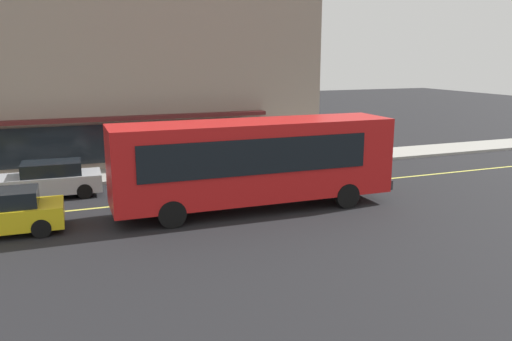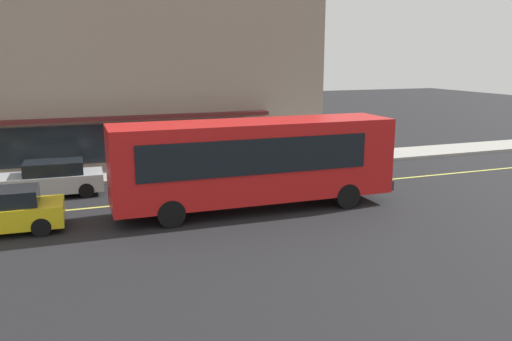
% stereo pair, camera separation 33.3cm
% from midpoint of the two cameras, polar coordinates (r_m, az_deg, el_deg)
% --- Properties ---
extents(ground, '(120.00, 120.00, 0.00)m').
position_cam_midpoint_polar(ground, '(22.33, -5.57, -2.97)').
color(ground, black).
extents(sidewalk, '(80.00, 2.89, 0.15)m').
position_cam_midpoint_polar(sidewalk, '(27.33, -8.43, -0.01)').
color(sidewalk, '#9E9B93').
rests_on(sidewalk, ground).
extents(lane_centre_stripe, '(36.00, 0.16, 0.01)m').
position_cam_midpoint_polar(lane_centre_stripe, '(22.33, -5.57, -2.96)').
color(lane_centre_stripe, '#D8D14C').
rests_on(lane_centre_stripe, ground).
extents(storefront_building, '(24.77, 11.45, 9.93)m').
position_cam_midpoint_polar(storefront_building, '(33.09, -16.66, 10.31)').
color(storefront_building, gray).
rests_on(storefront_building, ground).
extents(bus, '(11.16, 2.72, 3.50)m').
position_cam_midpoint_polar(bus, '(20.13, 0.40, 1.18)').
color(bus, red).
rests_on(bus, ground).
extents(car_silver, '(4.36, 1.97, 1.52)m').
position_cam_midpoint_polar(car_silver, '(23.97, -21.21, -0.87)').
color(car_silver, '#B7BABF').
rests_on(car_silver, ground).
extents(pedestrian_at_corner, '(0.34, 0.34, 1.84)m').
position_cam_midpoint_polar(pedestrian_at_corner, '(28.59, -3.85, 3.08)').
color(pedestrian_at_corner, black).
rests_on(pedestrian_at_corner, sidewalk).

